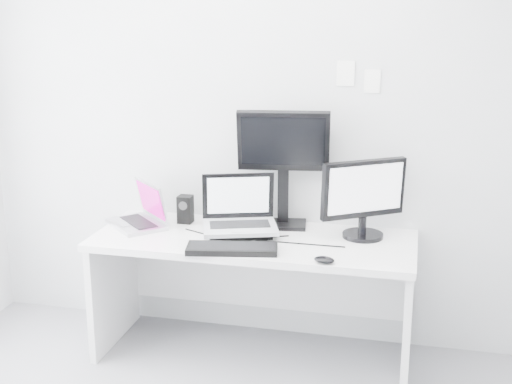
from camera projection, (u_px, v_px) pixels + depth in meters
back_wall at (267, 118)px, 4.06m from camera, size 3.60×0.00×3.60m
desk at (253, 297)px, 3.99m from camera, size 1.80×0.70×0.73m
macbook at (135, 204)px, 4.06m from camera, size 0.45×0.45×0.27m
speaker at (185, 209)px, 4.14m from camera, size 0.08×0.08×0.17m
dell_laptop at (240, 206)px, 3.89m from camera, size 0.49×0.44×0.34m
rear_monitor at (283, 167)px, 4.00m from camera, size 0.55×0.26×0.71m
samsung_monitor at (364, 198)px, 3.84m from camera, size 0.54×0.47×0.46m
keyboard at (232, 249)px, 3.66m from camera, size 0.50×0.26×0.03m
mouse at (324, 260)px, 3.50m from camera, size 0.12×0.08×0.03m
wall_note_0 at (346, 73)px, 3.89m from camera, size 0.10×0.00×0.14m
wall_note_1 at (372, 81)px, 3.86m from camera, size 0.09×0.00×0.13m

